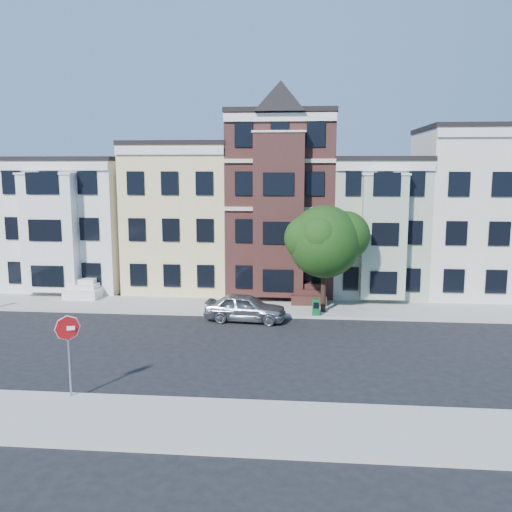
# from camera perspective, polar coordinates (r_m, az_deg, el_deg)

# --- Properties ---
(ground) EXTENTS (120.00, 120.00, 0.00)m
(ground) POSITION_cam_1_polar(r_m,az_deg,el_deg) (27.44, 1.08, -9.51)
(ground) COLOR black
(far_sidewalk) EXTENTS (60.00, 4.00, 0.15)m
(far_sidewalk) POSITION_cam_1_polar(r_m,az_deg,el_deg) (35.07, 2.09, -5.23)
(far_sidewalk) COLOR #9E9B93
(far_sidewalk) RESTS_ON ground
(near_sidewalk) EXTENTS (60.00, 4.00, 0.15)m
(near_sidewalk) POSITION_cam_1_polar(r_m,az_deg,el_deg) (20.02, -0.75, -16.61)
(near_sidewalk) COLOR #9E9B93
(near_sidewalk) RESTS_ON ground
(house_white) EXTENTS (8.00, 9.00, 9.00)m
(house_white) POSITION_cam_1_polar(r_m,az_deg,el_deg) (44.05, -17.25, 3.16)
(house_white) COLOR white
(house_white) RESTS_ON ground
(house_yellow) EXTENTS (7.00, 9.00, 10.00)m
(house_yellow) POSITION_cam_1_polar(r_m,az_deg,el_deg) (41.58, -7.03, 3.86)
(house_yellow) COLOR beige
(house_yellow) RESTS_ON ground
(house_brown) EXTENTS (7.00, 9.00, 12.00)m
(house_brown) POSITION_cam_1_polar(r_m,az_deg,el_deg) (40.56, 2.68, 5.21)
(house_brown) COLOR #3A1D19
(house_brown) RESTS_ON ground
(house_green) EXTENTS (6.00, 9.00, 9.00)m
(house_green) POSITION_cam_1_polar(r_m,az_deg,el_deg) (40.90, 11.81, 2.95)
(house_green) COLOR #A4B399
(house_green) RESTS_ON ground
(house_cream) EXTENTS (8.00, 9.00, 11.00)m
(house_cream) POSITION_cam_1_polar(r_m,az_deg,el_deg) (42.16, 21.38, 4.06)
(house_cream) COLOR silver
(house_cream) RESTS_ON ground
(street_tree) EXTENTS (7.27, 7.27, 7.78)m
(street_tree) POSITION_cam_1_polar(r_m,az_deg,el_deg) (33.46, 6.84, 0.94)
(street_tree) COLOR #1E4512
(street_tree) RESTS_ON far_sidewalk
(parked_car) EXTENTS (4.75, 2.28, 1.57)m
(parked_car) POSITION_cam_1_polar(r_m,az_deg,el_deg) (32.33, -1.07, -5.17)
(parked_car) COLOR #9EA0A5
(parked_car) RESTS_ON ground
(newspaper_box) EXTENTS (0.44, 0.40, 0.97)m
(newspaper_box) POSITION_cam_1_polar(r_m,az_deg,el_deg) (33.24, 6.02, -5.09)
(newspaper_box) COLOR #0E5F2C
(newspaper_box) RESTS_ON far_sidewalk
(stop_sign) EXTENTS (0.96, 0.42, 3.52)m
(stop_sign) POSITION_cam_1_polar(r_m,az_deg,el_deg) (22.61, -18.21, -9.00)
(stop_sign) COLOR #B00F12
(stop_sign) RESTS_ON near_sidewalk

